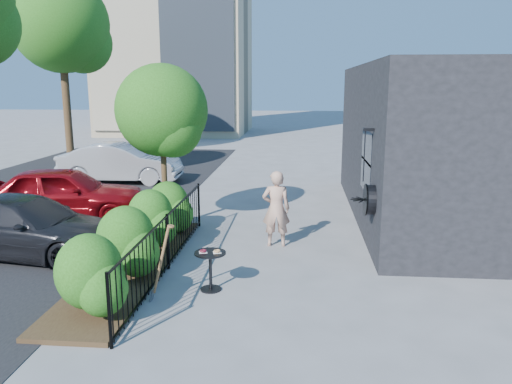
# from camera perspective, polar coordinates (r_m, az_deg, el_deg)

# --- Properties ---
(ground) EXTENTS (120.00, 120.00, 0.00)m
(ground) POSITION_cam_1_polar(r_m,az_deg,el_deg) (9.67, -1.20, -9.05)
(ground) COLOR gray
(ground) RESTS_ON ground
(shop_building) EXTENTS (6.22, 9.00, 4.00)m
(shop_building) POSITION_cam_1_polar(r_m,az_deg,el_deg) (14.27, 23.52, 5.14)
(shop_building) COLOR black
(shop_building) RESTS_ON ground
(fence) EXTENTS (0.05, 6.05, 1.10)m
(fence) POSITION_cam_1_polar(r_m,az_deg,el_deg) (9.75, -10.06, -5.56)
(fence) COLOR black
(fence) RESTS_ON ground
(planting_bed) EXTENTS (1.30, 6.00, 0.08)m
(planting_bed) POSITION_cam_1_polar(r_m,az_deg,el_deg) (10.12, -13.82, -8.18)
(planting_bed) COLOR #382616
(planting_bed) RESTS_ON ground
(shrubs) EXTENTS (1.10, 5.60, 1.24)m
(shrubs) POSITION_cam_1_polar(r_m,az_deg,el_deg) (9.97, -13.28, -4.46)
(shrubs) COLOR #225613
(shrubs) RESTS_ON ground
(patio_tree) EXTENTS (2.20, 2.20, 3.94)m
(patio_tree) POSITION_cam_1_polar(r_m,az_deg,el_deg) (12.17, -10.46, 8.52)
(patio_tree) COLOR #3F2B19
(patio_tree) RESTS_ON ground
(street_tree_far) EXTENTS (4.40, 4.40, 8.28)m
(street_tree_far) POSITION_cam_1_polar(r_m,az_deg,el_deg) (25.50, -21.31, 16.83)
(street_tree_far) COLOR #3F2B19
(street_tree_far) RESTS_ON ground
(cafe_table) EXTENTS (0.55, 0.55, 0.73)m
(cafe_table) POSITION_cam_1_polar(r_m,az_deg,el_deg) (8.71, -5.24, -8.20)
(cafe_table) COLOR black
(cafe_table) RESTS_ON ground
(woman) EXTENTS (0.64, 0.44, 1.69)m
(woman) POSITION_cam_1_polar(r_m,az_deg,el_deg) (10.92, 2.31, -1.91)
(woman) COLOR tan
(woman) RESTS_ON ground
(shovel) EXTENTS (0.45, 0.17, 1.34)m
(shovel) POSITION_cam_1_polar(r_m,az_deg,el_deg) (8.38, -10.95, -8.40)
(shovel) COLOR brown
(shovel) RESTS_ON ground
(car_red) EXTENTS (4.37, 2.35, 1.41)m
(car_red) POSITION_cam_1_polar(r_m,az_deg,el_deg) (14.06, -21.10, -0.10)
(car_red) COLOR maroon
(car_red) RESTS_ON ground
(car_silver) EXTENTS (4.37, 1.61, 1.43)m
(car_silver) POSITION_cam_1_polar(r_m,az_deg,el_deg) (18.79, -15.19, 3.24)
(car_silver) COLOR #ADADB2
(car_silver) RESTS_ON ground
(car_darkgrey) EXTENTS (4.43, 2.26, 1.23)m
(car_darkgrey) POSITION_cam_1_polar(r_m,az_deg,el_deg) (11.43, -24.80, -3.59)
(car_darkgrey) COLOR black
(car_darkgrey) RESTS_ON ground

